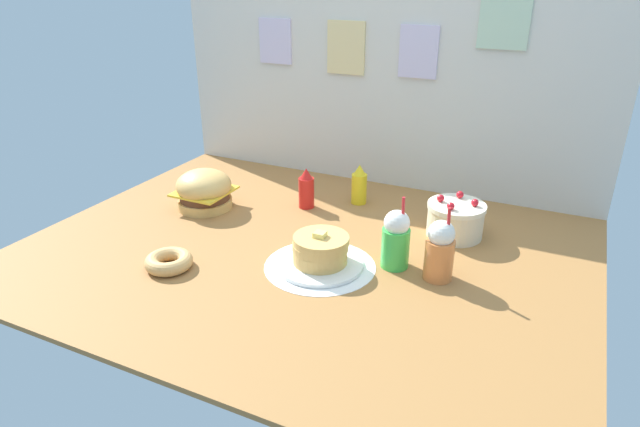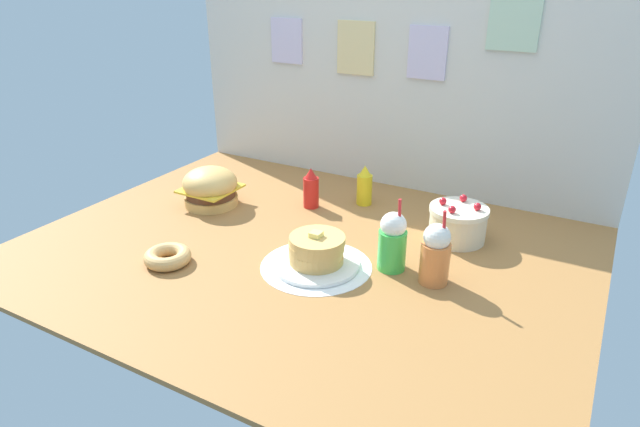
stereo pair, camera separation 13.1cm
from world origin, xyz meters
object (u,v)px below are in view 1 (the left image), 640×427
object	(u,v)px
pancake_stack	(320,253)
mustard_bottle	(359,185)
burger	(204,190)
orange_float_cup	(440,250)
donut_pink_glaze	(169,261)
layer_cake	(455,219)
cream_soda_cup	(396,239)
ketchup_bottle	(306,189)

from	to	relation	value
pancake_stack	mustard_bottle	bearing A→B (deg)	98.76
burger	pancake_stack	bearing A→B (deg)	-20.33
burger	orange_float_cup	size ratio (longest dim) A/B	0.88
mustard_bottle	donut_pink_glaze	world-z (taller)	mustard_bottle
layer_cake	orange_float_cup	size ratio (longest dim) A/B	0.83
mustard_bottle	cream_soda_cup	xyz separation A→B (m)	(0.35, -0.51, 0.02)
burger	mustard_bottle	size ratio (longest dim) A/B	1.33
orange_float_cup	donut_pink_glaze	xyz separation A→B (m)	(-0.94, -0.37, -0.09)
burger	pancake_stack	size ratio (longest dim) A/B	0.78
ketchup_bottle	orange_float_cup	world-z (taller)	orange_float_cup
pancake_stack	layer_cake	bearing A→B (deg)	50.43
burger	ketchup_bottle	world-z (taller)	ketchup_bottle
burger	donut_pink_glaze	size ratio (longest dim) A/B	1.43
ketchup_bottle	orange_float_cup	xyz separation A→B (m)	(0.73, -0.37, 0.02)
ketchup_bottle	cream_soda_cup	world-z (taller)	cream_soda_cup
ketchup_bottle	orange_float_cup	size ratio (longest dim) A/B	0.67
orange_float_cup	donut_pink_glaze	world-z (taller)	orange_float_cup
mustard_bottle	orange_float_cup	distance (m)	0.74
cream_soda_cup	donut_pink_glaze	world-z (taller)	cream_soda_cup
pancake_stack	donut_pink_glaze	distance (m)	0.57
burger	donut_pink_glaze	distance (m)	0.58
pancake_stack	ketchup_bottle	bearing A→B (deg)	122.10
pancake_stack	orange_float_cup	world-z (taller)	orange_float_cup
burger	orange_float_cup	world-z (taller)	orange_float_cup
cream_soda_cup	mustard_bottle	bearing A→B (deg)	124.53
burger	layer_cake	bearing A→B (deg)	10.58
pancake_stack	ketchup_bottle	xyz separation A→B (m)	(-0.30, 0.48, 0.03)
cream_soda_cup	orange_float_cup	world-z (taller)	same
mustard_bottle	cream_soda_cup	bearing A→B (deg)	-55.47
layer_cake	donut_pink_glaze	bearing A→B (deg)	-140.94
burger	layer_cake	distance (m)	1.15
layer_cake	orange_float_cup	world-z (taller)	orange_float_cup
layer_cake	cream_soda_cup	bearing A→B (deg)	-112.19
pancake_stack	ketchup_bottle	size ratio (longest dim) A/B	1.70
burger	cream_soda_cup	bearing A→B (deg)	-8.38
ketchup_bottle	cream_soda_cup	distance (m)	0.66
cream_soda_cup	ketchup_bottle	bearing A→B (deg)	147.37
cream_soda_cup	layer_cake	bearing A→B (deg)	67.81
orange_float_cup	donut_pink_glaze	bearing A→B (deg)	-158.65
pancake_stack	donut_pink_glaze	world-z (taller)	pancake_stack
pancake_stack	orange_float_cup	bearing A→B (deg)	14.47
donut_pink_glaze	ketchup_bottle	bearing A→B (deg)	74.16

